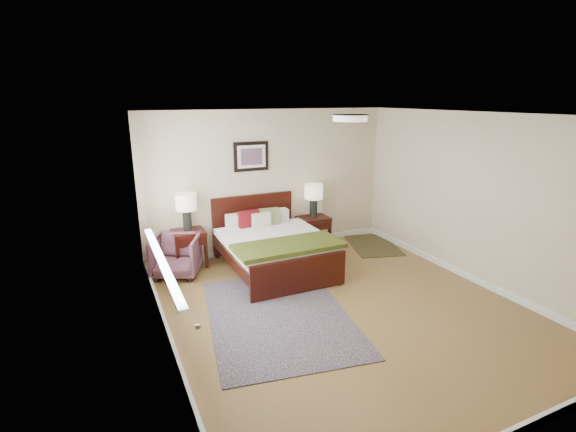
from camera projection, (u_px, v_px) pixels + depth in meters
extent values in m
plane|color=olive|center=(342.00, 307.00, 5.56)|extent=(5.00, 5.00, 0.00)
cube|color=beige|center=(270.00, 182.00, 7.39)|extent=(4.50, 0.04, 2.50)
cube|color=beige|center=(532.00, 304.00, 3.03)|extent=(4.50, 0.04, 2.50)
cube|color=beige|center=(161.00, 243.00, 4.30)|extent=(0.04, 5.00, 2.50)
cube|color=beige|center=(476.00, 199.00, 6.12)|extent=(0.04, 5.00, 2.50)
cube|color=white|center=(350.00, 114.00, 4.87)|extent=(4.50, 5.00, 0.02)
cube|color=silver|center=(152.00, 212.00, 4.88)|extent=(0.02, 2.72, 1.32)
cube|color=silver|center=(154.00, 212.00, 4.89)|extent=(0.01, 2.60, 1.20)
cube|color=silver|center=(161.00, 261.00, 5.08)|extent=(0.10, 2.72, 0.04)
cube|color=silver|center=(205.00, 343.00, 2.83)|extent=(0.01, 1.00, 2.18)
cube|color=brown|center=(206.00, 348.00, 2.84)|extent=(0.01, 0.90, 2.10)
cylinder|color=#999999|center=(198.00, 327.00, 3.20)|extent=(0.04, 0.04, 0.04)
cylinder|color=white|center=(350.00, 118.00, 4.88)|extent=(0.40, 0.40, 0.07)
cylinder|color=beige|center=(350.00, 115.00, 4.87)|extent=(0.44, 0.44, 0.01)
cube|color=#340D07|center=(253.00, 223.00, 7.41)|extent=(1.48, 0.06, 1.04)
cube|color=#340D07|center=(299.00, 276.00, 5.86)|extent=(1.48, 0.06, 0.52)
cube|color=#340D07|center=(231.00, 260.00, 6.39)|extent=(0.06, 1.84, 0.17)
cube|color=#340D07|center=(312.00, 246.00, 6.95)|extent=(0.06, 1.84, 0.17)
cube|color=silver|center=(273.00, 246.00, 6.63)|extent=(1.38, 1.82, 0.20)
cube|color=silver|center=(276.00, 239.00, 6.51)|extent=(1.56, 1.59, 0.09)
cube|color=#434414|center=(288.00, 246.00, 6.09)|extent=(1.60, 0.70, 0.06)
cube|color=silver|center=(240.00, 221.00, 7.03)|extent=(0.46, 0.18, 0.24)
cube|color=silver|center=(275.00, 216.00, 7.29)|extent=(0.46, 0.18, 0.24)
cube|color=#5B0A0F|center=(249.00, 220.00, 6.97)|extent=(0.36, 0.17, 0.30)
cube|color=olive|center=(269.00, 217.00, 7.12)|extent=(0.36, 0.16, 0.30)
cube|color=beige|center=(261.00, 221.00, 6.98)|extent=(0.32, 0.13, 0.26)
cube|color=black|center=(251.00, 156.00, 7.10)|extent=(0.62, 0.03, 0.50)
cube|color=silver|center=(252.00, 157.00, 7.08)|extent=(0.50, 0.01, 0.38)
cube|color=#A52D23|center=(252.00, 157.00, 7.07)|extent=(0.38, 0.01, 0.28)
cube|color=#340D07|center=(188.00, 232.00, 6.75)|extent=(0.51, 0.46, 0.05)
cube|color=#340D07|center=(178.00, 256.00, 6.57)|extent=(0.05, 0.05, 0.56)
cube|color=#340D07|center=(206.00, 252.00, 6.75)|extent=(0.05, 0.05, 0.56)
cube|color=#340D07|center=(173.00, 248.00, 6.92)|extent=(0.05, 0.05, 0.56)
cube|color=#340D07|center=(200.00, 244.00, 7.10)|extent=(0.05, 0.05, 0.56)
cube|color=#340D07|center=(191.00, 242.00, 6.59)|extent=(0.45, 0.03, 0.14)
cube|color=#340D07|center=(313.00, 218.00, 7.70)|extent=(0.56, 0.42, 0.05)
cube|color=#340D07|center=(305.00, 237.00, 7.51)|extent=(0.05, 0.05, 0.51)
cube|color=#340D07|center=(330.00, 234.00, 7.72)|extent=(0.05, 0.05, 0.51)
cube|color=#340D07|center=(297.00, 232.00, 7.83)|extent=(0.05, 0.05, 0.51)
cube|color=#340D07|center=(320.00, 228.00, 8.03)|extent=(0.05, 0.05, 0.51)
cube|color=#340D07|center=(318.00, 226.00, 7.55)|extent=(0.50, 0.03, 0.14)
cube|color=#340D07|center=(313.00, 239.00, 7.81)|extent=(0.50, 0.36, 0.03)
cube|color=black|center=(313.00, 237.00, 7.80)|extent=(0.21, 0.26, 0.03)
cube|color=black|center=(313.00, 235.00, 7.79)|extent=(0.21, 0.26, 0.03)
cube|color=black|center=(313.00, 234.00, 7.78)|extent=(0.21, 0.26, 0.03)
cube|color=black|center=(313.00, 232.00, 7.77)|extent=(0.21, 0.26, 0.03)
cube|color=black|center=(313.00, 230.00, 7.76)|extent=(0.21, 0.26, 0.03)
cylinder|color=black|center=(187.00, 221.00, 6.70)|extent=(0.14, 0.14, 0.32)
cylinder|color=black|center=(187.00, 210.00, 6.65)|extent=(0.02, 0.02, 0.06)
cylinder|color=beige|center=(186.00, 202.00, 6.61)|extent=(0.33, 0.33, 0.26)
cylinder|color=black|center=(313.00, 208.00, 7.64)|extent=(0.14, 0.14, 0.32)
cylinder|color=black|center=(314.00, 199.00, 7.60)|extent=(0.02, 0.02, 0.06)
cylinder|color=beige|center=(314.00, 191.00, 7.56)|extent=(0.33, 0.33, 0.26)
imported|color=brown|center=(176.00, 256.00, 6.47)|extent=(0.91, 0.92, 0.64)
cube|color=#0C1140|center=(278.00, 316.00, 5.33)|extent=(2.10, 2.69, 0.01)
cube|color=black|center=(373.00, 245.00, 7.85)|extent=(1.12, 1.39, 0.01)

